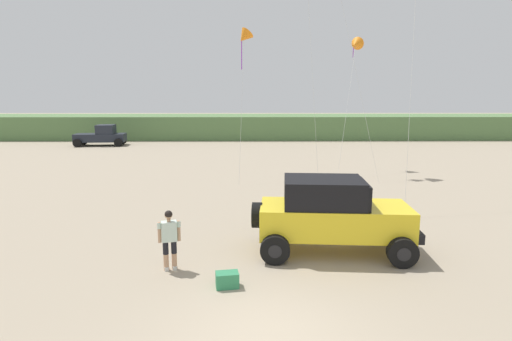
% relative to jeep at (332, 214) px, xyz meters
% --- Properties ---
extents(ground_plane, '(220.00, 220.00, 0.00)m').
position_rel_jeep_xyz_m(ground_plane, '(-2.09, -4.40, -1.20)').
color(ground_plane, gray).
extents(dune_ridge, '(90.00, 8.74, 2.50)m').
position_rel_jeep_xyz_m(dune_ridge, '(2.70, 35.77, 0.05)').
color(dune_ridge, '#567A47').
rests_on(dune_ridge, ground_plane).
extents(jeep, '(4.93, 2.67, 2.26)m').
position_rel_jeep_xyz_m(jeep, '(0.00, 0.00, 0.00)').
color(jeep, yellow).
rests_on(jeep, ground_plane).
extents(person_watching, '(0.61, 0.39, 1.67)m').
position_rel_jeep_xyz_m(person_watching, '(-4.62, -1.27, -0.26)').
color(person_watching, tan).
rests_on(person_watching, ground_plane).
extents(cooler_box, '(0.61, 0.44, 0.38)m').
position_rel_jeep_xyz_m(cooler_box, '(-3.01, -2.33, -1.01)').
color(cooler_box, '#2D7F51').
rests_on(cooler_box, ground_plane).
extents(distant_pickup, '(4.78, 2.84, 1.98)m').
position_rel_jeep_xyz_m(distant_pickup, '(-16.76, 27.51, -0.26)').
color(distant_pickup, '#1E232D').
rests_on(distant_pickup, ground_plane).
extents(kite_blue_swept, '(2.52, 5.43, 8.39)m').
position_rel_jeep_xyz_m(kite_blue_swept, '(4.27, 15.47, 6.73)').
color(kite_blue_swept, orange).
rests_on(kite_blue_swept, ground_plane).
extents(kite_purple_stunt, '(1.28, 3.67, 8.46)m').
position_rel_jeep_xyz_m(kite_purple_stunt, '(-2.83, 12.53, 6.76)').
color(kite_purple_stunt, orange).
rests_on(kite_purple_stunt, ground_plane).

